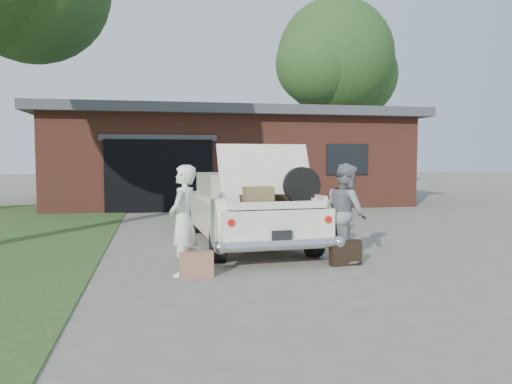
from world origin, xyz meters
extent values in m
plane|color=gray|center=(0.00, 0.00, 0.00)|extent=(90.00, 90.00, 0.00)
cube|color=brown|center=(1.00, 11.50, 1.50)|extent=(12.00, 7.00, 3.00)
cube|color=#4C4C51|center=(1.00, 11.50, 3.15)|extent=(12.80, 7.80, 0.30)
cube|color=black|center=(-1.50, 8.05, 1.10)|extent=(3.20, 0.30, 2.20)
cube|color=#4C4C51|center=(-1.50, 7.98, 2.25)|extent=(3.50, 0.12, 0.18)
cube|color=black|center=(4.50, 7.98, 1.60)|extent=(1.40, 0.08, 1.00)
cylinder|color=#38281E|center=(7.21, 16.53, 2.65)|extent=(0.44, 0.44, 5.29)
sphere|color=#385D26|center=(7.21, 16.53, 6.62)|extent=(5.76, 5.76, 5.76)
sphere|color=#385D26|center=(8.51, 17.11, 5.86)|extent=(4.32, 4.32, 4.32)
sphere|color=#385D26|center=(6.06, 15.81, 6.15)|extent=(4.03, 4.03, 4.03)
cube|color=white|center=(0.08, 2.11, 0.58)|extent=(2.02, 4.71, 0.60)
cube|color=#BAB3A4|center=(0.06, 2.39, 1.11)|extent=(1.63, 1.93, 0.48)
cube|color=black|center=(0.01, 3.26, 1.09)|extent=(1.43, 0.16, 0.41)
cube|color=black|center=(0.12, 1.51, 1.09)|extent=(1.43, 0.16, 0.41)
cylinder|color=black|center=(-0.64, 0.50, 0.30)|extent=(0.24, 0.62, 0.61)
cylinder|color=black|center=(0.98, 0.60, 0.30)|extent=(0.24, 0.62, 0.61)
cylinder|color=black|center=(-0.82, 3.63, 0.30)|extent=(0.24, 0.62, 0.61)
cylinder|color=black|center=(0.80, 3.73, 0.30)|extent=(0.24, 0.62, 0.61)
cylinder|color=silver|center=(0.22, -0.24, 0.37)|extent=(1.90, 0.28, 0.17)
cylinder|color=#A5140F|center=(-0.54, -0.22, 0.72)|extent=(0.12, 0.10, 0.11)
cylinder|color=#A5140F|center=(0.97, -0.13, 0.72)|extent=(0.12, 0.10, 0.11)
cube|color=black|center=(0.22, -0.25, 0.51)|extent=(0.31, 0.04, 0.16)
cube|color=black|center=(0.18, 0.36, 0.89)|extent=(1.49, 1.10, 0.04)
cube|color=white|center=(-0.55, 0.32, 0.99)|extent=(0.12, 1.02, 0.17)
cube|color=white|center=(0.92, 0.41, 0.99)|extent=(0.12, 1.02, 0.17)
cube|color=white|center=(0.21, -0.14, 0.95)|extent=(1.48, 0.14, 0.11)
cube|color=white|center=(0.17, 0.65, 1.40)|extent=(1.58, 0.57, 0.98)
cube|color=#3F2B1B|center=(-0.06, 0.56, 0.99)|extent=(0.51, 0.34, 0.16)
cube|color=olive|center=(-0.07, 0.09, 1.06)|extent=(0.45, 0.31, 0.30)
cube|color=black|center=(0.24, 0.51, 0.99)|extent=(0.52, 0.36, 0.16)
cylinder|color=black|center=(0.70, 0.35, 1.21)|extent=(0.61, 0.18, 0.60)
imported|color=white|center=(-1.23, -0.32, 0.78)|extent=(0.57, 0.67, 1.56)
imported|color=gray|center=(1.37, 0.11, 0.79)|extent=(0.63, 0.79, 1.57)
cube|color=#9F6D51|center=(-1.07, -0.49, 0.18)|extent=(0.47, 0.16, 0.36)
cube|color=black|center=(1.26, -0.16, 0.19)|extent=(0.51, 0.22, 0.38)
camera|label=1|loc=(-1.59, -7.34, 1.67)|focal=35.00mm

